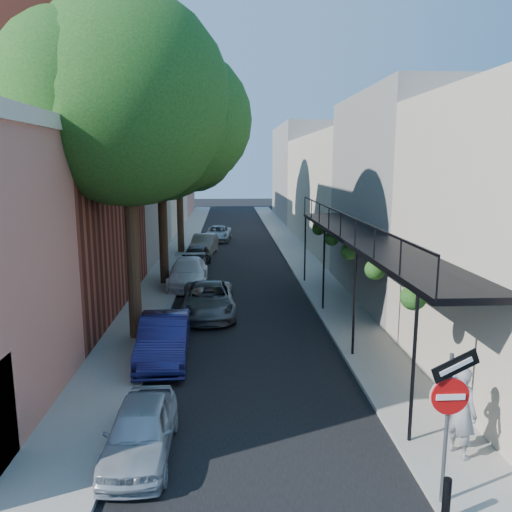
{
  "coord_description": "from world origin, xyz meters",
  "views": [
    {
      "loc": [
        -0.58,
        -6.71,
        6.04
      ],
      "look_at": [
        0.4,
        10.64,
        2.8
      ],
      "focal_mm": 35.0,
      "sensor_mm": 36.0,
      "label": 1
    }
  ],
  "objects": [
    {
      "name": "road_surface",
      "position": [
        0.0,
        30.0,
        0.01
      ],
      "size": [
        6.0,
        64.0,
        0.01
      ],
      "primitive_type": "cube",
      "color": "black",
      "rests_on": "ground"
    },
    {
      "name": "sidewalk_left",
      "position": [
        -4.0,
        30.0,
        0.06
      ],
      "size": [
        2.0,
        64.0,
        0.12
      ],
      "primitive_type": "cube",
      "color": "gray",
      "rests_on": "ground"
    },
    {
      "name": "sidewalk_right",
      "position": [
        4.0,
        30.0,
        0.06
      ],
      "size": [
        2.0,
        64.0,
        0.12
      ],
      "primitive_type": "cube",
      "color": "gray",
      "rests_on": "ground"
    },
    {
      "name": "buildings_left",
      "position": [
        -9.3,
        28.76,
        4.94
      ],
      "size": [
        10.1,
        59.1,
        12.0
      ],
      "color": "#C37364",
      "rests_on": "ground"
    },
    {
      "name": "buildings_right",
      "position": [
        8.99,
        29.49,
        4.42
      ],
      "size": [
        9.8,
        55.0,
        10.0
      ],
      "color": "#B9AD98",
      "rests_on": "ground"
    },
    {
      "name": "sign_post",
      "position": [
        3.16,
        0.97,
        2.04
      ],
      "size": [
        0.89,
        0.17,
        2.99
      ],
      "color": "#595B60",
      "rests_on": "ground"
    },
    {
      "name": "bollard",
      "position": [
        3.0,
        0.5,
        0.52
      ],
      "size": [
        0.14,
        0.14,
        0.8
      ],
      "primitive_type": "cylinder",
      "color": "black",
      "rests_on": "sidewalk_right"
    },
    {
      "name": "oak_near",
      "position": [
        -3.37,
        10.26,
        7.88
      ],
      "size": [
        7.48,
        6.8,
        11.42
      ],
      "color": "#311C13",
      "rests_on": "ground"
    },
    {
      "name": "oak_mid",
      "position": [
        -3.42,
        18.23,
        7.06
      ],
      "size": [
        6.6,
        6.0,
        10.2
      ],
      "color": "#311C13",
      "rests_on": "ground"
    },
    {
      "name": "oak_far",
      "position": [
        -3.35,
        27.27,
        8.26
      ],
      "size": [
        7.7,
        7.0,
        11.9
      ],
      "color": "#311C13",
      "rests_on": "ground"
    },
    {
      "name": "parked_car_a",
      "position": [
        -2.45,
        2.94,
        0.57
      ],
      "size": [
        1.35,
        3.34,
        1.14
      ],
      "primitive_type": "imported",
      "rotation": [
        0.0,
        0.0,
        0.0
      ],
      "color": "#A1AAB2",
      "rests_on": "ground"
    },
    {
      "name": "parked_car_b",
      "position": [
        -2.6,
        8.14,
        0.69
      ],
      "size": [
        1.62,
        4.25,
        1.38
      ],
      "primitive_type": "imported",
      "rotation": [
        0.0,
        0.0,
        0.04
      ],
      "color": "#171748",
      "rests_on": "ground"
    },
    {
      "name": "parked_car_c",
      "position": [
        -1.4,
        12.81,
        0.63
      ],
      "size": [
        2.28,
        4.62,
        1.26
      ],
      "primitive_type": "imported",
      "rotation": [
        0.0,
        0.0,
        0.04
      ],
      "color": "#505257",
      "rests_on": "ground"
    },
    {
      "name": "parked_car_d",
      "position": [
        -2.6,
        17.69,
        0.67
      ],
      "size": [
        1.95,
        4.65,
        1.34
      ],
      "primitive_type": "imported",
      "rotation": [
        0.0,
        0.0,
        0.02
      ],
      "color": "white",
      "rests_on": "ground"
    },
    {
      "name": "parked_car_e",
      "position": [
        -2.5,
        22.18,
        0.64
      ],
      "size": [
        1.79,
        3.86,
        1.28
      ],
      "primitive_type": "imported",
      "rotation": [
        0.0,
        0.0,
        -0.08
      ],
      "color": "black",
      "rests_on": "ground"
    },
    {
      "name": "parked_car_f",
      "position": [
        -2.22,
        26.39,
        0.67
      ],
      "size": [
        1.9,
        4.22,
        1.34
      ],
      "primitive_type": "imported",
      "rotation": [
        0.0,
        0.0,
        -0.12
      ],
      "color": "slate",
      "rests_on": "ground"
    },
    {
      "name": "parked_car_g",
      "position": [
        -1.4,
        32.43,
        0.58
      ],
      "size": [
        2.27,
        4.33,
        1.16
      ],
      "primitive_type": "imported",
      "rotation": [
        0.0,
        0.0,
        -0.08
      ],
      "color": "#95A0A8",
      "rests_on": "ground"
    },
    {
      "name": "pedestrian",
      "position": [
        4.12,
        2.41,
        1.08
      ],
      "size": [
        0.69,
        0.82,
        1.91
      ],
      "primitive_type": "imported",
      "rotation": [
        0.0,
        0.0,
        1.97
      ],
      "color": "gray",
      "rests_on": "sidewalk_right"
    }
  ]
}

